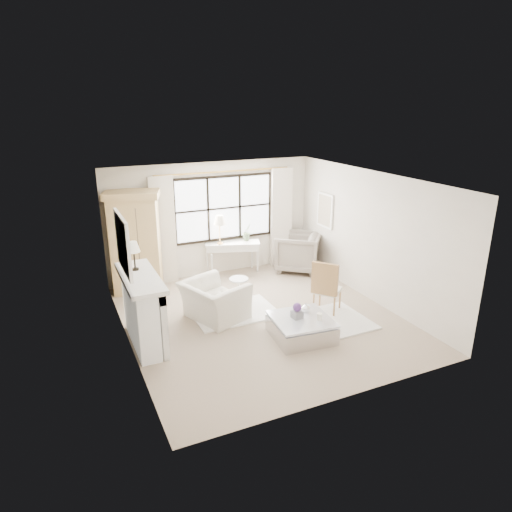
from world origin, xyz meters
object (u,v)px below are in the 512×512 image
object	(u,v)px
coffee_table	(301,328)
armoire	(136,242)
console_table	(233,258)
club_armchair	(214,301)

from	to	relation	value
coffee_table	armoire	bearing A→B (deg)	129.13
armoire	coffee_table	xyz separation A→B (m)	(2.20, -3.34, -0.96)
console_table	coffee_table	world-z (taller)	console_table
armoire	console_table	xyz separation A→B (m)	(2.29, 0.14, -0.74)
console_table	club_armchair	size ratio (longest dim) A/B	1.21
armoire	coffee_table	bearing A→B (deg)	-38.61
club_armchair	coffee_table	bearing A→B (deg)	-160.53
coffee_table	console_table	bearing A→B (deg)	94.24
club_armchair	coffee_table	size ratio (longest dim) A/B	1.04
armoire	coffee_table	distance (m)	4.11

